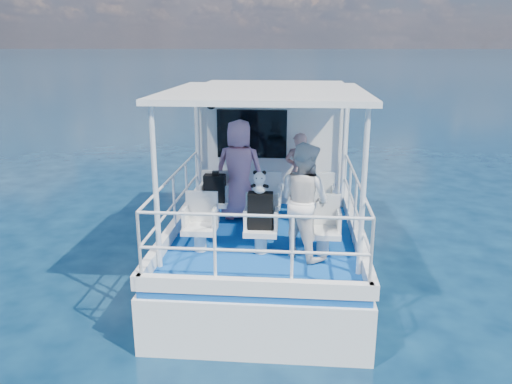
% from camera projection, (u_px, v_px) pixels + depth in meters
% --- Properties ---
extents(ground, '(2000.00, 2000.00, 0.00)m').
position_uv_depth(ground, '(265.00, 275.00, 8.64)').
color(ground, '#071C34').
rests_on(ground, ground).
extents(hull, '(3.00, 7.00, 1.60)m').
position_uv_depth(hull, '(269.00, 253.00, 9.60)').
color(hull, white).
rests_on(hull, ground).
extents(deck, '(2.90, 6.90, 0.10)m').
position_uv_depth(deck, '(269.00, 211.00, 9.36)').
color(deck, navy).
rests_on(deck, hull).
extents(cabin, '(2.85, 2.00, 2.20)m').
position_uv_depth(cabin, '(273.00, 138.00, 10.28)').
color(cabin, white).
rests_on(cabin, deck).
extents(canopy, '(3.00, 3.20, 0.08)m').
position_uv_depth(canopy, '(266.00, 93.00, 7.57)').
color(canopy, white).
rests_on(canopy, cabin).
extents(canopy_posts, '(2.77, 2.97, 2.20)m').
position_uv_depth(canopy_posts, '(265.00, 166.00, 7.84)').
color(canopy_posts, white).
rests_on(canopy_posts, deck).
extents(railings, '(2.84, 3.59, 1.00)m').
position_uv_depth(railings, '(263.00, 209.00, 7.70)').
color(railings, white).
rests_on(railings, deck).
extents(seat_port_fwd, '(0.48, 0.46, 0.38)m').
position_uv_depth(seat_port_fwd, '(215.00, 211.00, 8.60)').
color(seat_port_fwd, silver).
rests_on(seat_port_fwd, deck).
extents(seat_center_fwd, '(0.48, 0.46, 0.38)m').
position_uv_depth(seat_center_fwd, '(267.00, 212.00, 8.53)').
color(seat_center_fwd, silver).
rests_on(seat_center_fwd, deck).
extents(seat_stbd_fwd, '(0.48, 0.46, 0.38)m').
position_uv_depth(seat_stbd_fwd, '(319.00, 213.00, 8.45)').
color(seat_stbd_fwd, silver).
rests_on(seat_stbd_fwd, deck).
extents(seat_port_aft, '(0.48, 0.46, 0.38)m').
position_uv_depth(seat_port_aft, '(200.00, 238.00, 7.36)').
color(seat_port_aft, silver).
rests_on(seat_port_aft, deck).
extents(seat_center_aft, '(0.48, 0.46, 0.38)m').
position_uv_depth(seat_center_aft, '(261.00, 240.00, 7.28)').
color(seat_center_aft, silver).
rests_on(seat_center_aft, deck).
extents(seat_stbd_aft, '(0.48, 0.46, 0.38)m').
position_uv_depth(seat_stbd_aft, '(323.00, 242.00, 7.21)').
color(seat_stbd_aft, silver).
rests_on(seat_stbd_aft, deck).
extents(passenger_port_fwd, '(0.70, 0.53, 1.74)m').
position_uv_depth(passenger_port_fwd, '(239.00, 170.00, 8.56)').
color(passenger_port_fwd, '#CE85A3').
rests_on(passenger_port_fwd, deck).
extents(passenger_stbd_fwd, '(0.57, 0.42, 1.44)m').
position_uv_depth(passenger_stbd_fwd, '(299.00, 172.00, 9.07)').
color(passenger_stbd_fwd, tan).
rests_on(passenger_stbd_fwd, deck).
extents(passenger_stbd_aft, '(1.02, 1.01, 1.66)m').
position_uv_depth(passenger_stbd_aft, '(304.00, 201.00, 7.00)').
color(passenger_stbd_aft, white).
rests_on(passenger_stbd_aft, deck).
extents(backpack_port, '(0.36, 0.20, 0.47)m').
position_uv_depth(backpack_port, '(215.00, 188.00, 8.41)').
color(backpack_port, black).
rests_on(backpack_port, seat_port_fwd).
extents(backpack_center, '(0.36, 0.20, 0.53)m').
position_uv_depth(backpack_center, '(260.00, 211.00, 7.15)').
color(backpack_center, black).
rests_on(backpack_center, seat_center_aft).
extents(compact_camera, '(0.11, 0.06, 0.06)m').
position_uv_depth(compact_camera, '(216.00, 173.00, 8.34)').
color(compact_camera, black).
rests_on(compact_camera, backpack_port).
extents(panda, '(0.21, 0.18, 0.33)m').
position_uv_depth(panda, '(260.00, 182.00, 7.01)').
color(panda, silver).
rests_on(panda, backpack_center).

